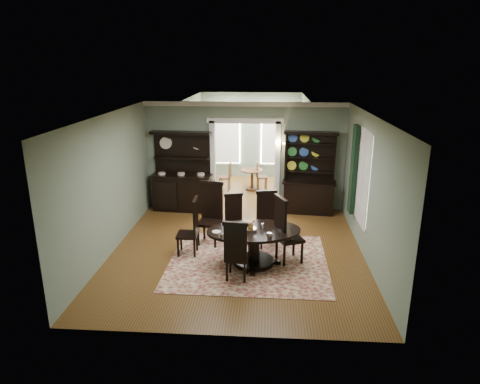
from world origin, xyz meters
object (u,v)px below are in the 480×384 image
object	(u,v)px
dining_table	(254,240)
welsh_dresser	(309,184)
sideboard	(182,183)
parlor_table	(252,177)

from	to	relation	value
dining_table	welsh_dresser	size ratio (longest dim) A/B	0.94
sideboard	welsh_dresser	size ratio (longest dim) A/B	0.98
dining_table	welsh_dresser	world-z (taller)	welsh_dresser
dining_table	sideboard	distance (m)	3.91
sideboard	parlor_table	size ratio (longest dim) A/B	3.04
dining_table	welsh_dresser	distance (m)	3.58
welsh_dresser	parlor_table	world-z (taller)	welsh_dresser
sideboard	parlor_table	distance (m)	2.79
dining_table	welsh_dresser	bearing A→B (deg)	56.77
parlor_table	dining_table	bearing A→B (deg)	-87.24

